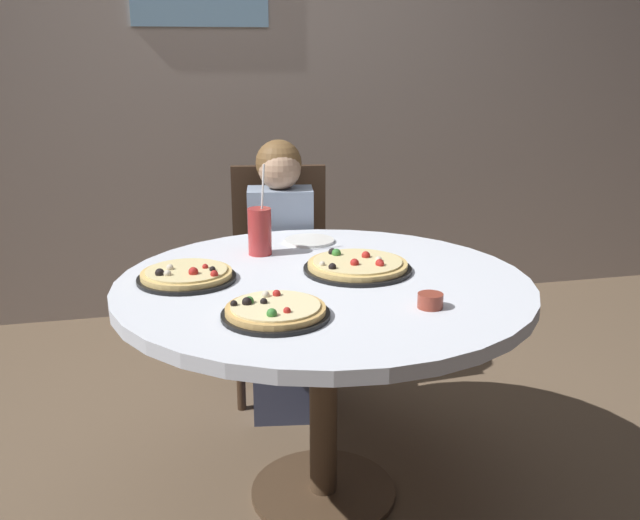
% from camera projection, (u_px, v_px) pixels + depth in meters
% --- Properties ---
extents(ground_plane, '(8.00, 8.00, 0.00)m').
position_uv_depth(ground_plane, '(323.00, 493.00, 2.38)').
color(ground_plane, brown).
extents(wall_with_window, '(5.20, 0.14, 2.90)m').
position_uv_depth(wall_with_window, '(240.00, 43.00, 3.75)').
color(wall_with_window, '#A8998E').
rests_on(wall_with_window, ground_plane).
extents(dining_table, '(1.27, 1.27, 0.75)m').
position_uv_depth(dining_table, '(324.00, 309.00, 2.19)').
color(dining_table, silver).
rests_on(dining_table, ground_plane).
extents(chair_wooden, '(0.46, 0.46, 0.95)m').
position_uv_depth(chair_wooden, '(280.00, 267.00, 3.04)').
color(chair_wooden, '#382619').
rests_on(chair_wooden, ground_plane).
extents(diner_child, '(0.31, 0.43, 1.08)m').
position_uv_depth(diner_child, '(282.00, 291.00, 2.88)').
color(diner_child, '#3F4766').
rests_on(diner_child, ground_plane).
extents(pizza_veggie, '(0.34, 0.34, 0.05)m').
position_uv_depth(pizza_veggie, '(357.00, 266.00, 2.25)').
color(pizza_veggie, black).
rests_on(pizza_veggie, dining_table).
extents(pizza_cheese, '(0.30, 0.30, 0.05)m').
position_uv_depth(pizza_cheese, '(187.00, 275.00, 2.16)').
color(pizza_cheese, black).
rests_on(pizza_cheese, dining_table).
extents(pizza_pepperoni, '(0.29, 0.29, 0.05)m').
position_uv_depth(pizza_pepperoni, '(275.00, 311.00, 1.87)').
color(pizza_pepperoni, black).
rests_on(pizza_pepperoni, dining_table).
extents(soda_cup, '(0.08, 0.08, 0.31)m').
position_uv_depth(soda_cup, '(260.00, 231.00, 2.42)').
color(soda_cup, '#B73333').
rests_on(soda_cup, dining_table).
extents(sauce_bowl, '(0.07, 0.07, 0.04)m').
position_uv_depth(sauce_bowl, '(430.00, 301.00, 1.93)').
color(sauce_bowl, brown).
rests_on(sauce_bowl, dining_table).
extents(plate_small, '(0.18, 0.18, 0.01)m').
position_uv_depth(plate_small, '(309.00, 241.00, 2.59)').
color(plate_small, white).
rests_on(plate_small, dining_table).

